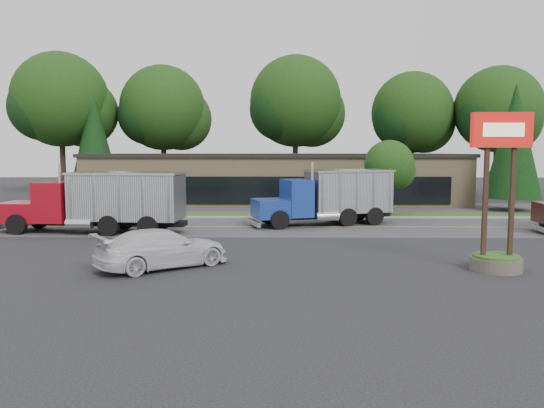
# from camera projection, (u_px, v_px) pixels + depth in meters

# --- Properties ---
(ground) EXTENTS (140.00, 140.00, 0.00)m
(ground) POSITION_uv_depth(u_px,v_px,m) (227.00, 257.00, 22.77)
(ground) COLOR #36363C
(ground) RESTS_ON ground
(road) EXTENTS (60.00, 8.00, 0.02)m
(road) POSITION_uv_depth(u_px,v_px,m) (241.00, 227.00, 31.73)
(road) COLOR #59595E
(road) RESTS_ON ground
(center_line) EXTENTS (60.00, 0.12, 0.01)m
(center_line) POSITION_uv_depth(u_px,v_px,m) (241.00, 227.00, 31.73)
(center_line) COLOR gold
(center_line) RESTS_ON ground
(curb) EXTENTS (60.00, 0.30, 0.12)m
(curb) POSITION_uv_depth(u_px,v_px,m) (246.00, 218.00, 35.91)
(curb) COLOR #9E9E99
(curb) RESTS_ON ground
(grass_verge) EXTENTS (60.00, 3.40, 0.03)m
(grass_verge) POSITION_uv_depth(u_px,v_px,m) (247.00, 215.00, 37.70)
(grass_verge) COLOR #2F541D
(grass_verge) RESTS_ON ground
(far_parking) EXTENTS (60.00, 7.00, 0.02)m
(far_parking) POSITION_uv_depth(u_px,v_px,m) (251.00, 207.00, 42.67)
(far_parking) COLOR #59595E
(far_parking) RESTS_ON ground
(strip_mall) EXTENTS (32.00, 12.00, 4.00)m
(strip_mall) POSITION_uv_depth(u_px,v_px,m) (276.00, 179.00, 48.42)
(strip_mall) COLOR tan
(strip_mall) RESTS_ON ground
(bilo_sign) EXTENTS (2.20, 1.90, 5.95)m
(bilo_sign) POSITION_uv_depth(u_px,v_px,m) (498.00, 218.00, 19.95)
(bilo_sign) COLOR #6B6054
(bilo_sign) RESTS_ON ground
(tree_far_a) EXTENTS (10.21, 9.61, 14.56)m
(tree_far_a) POSITION_uv_depth(u_px,v_px,m) (63.00, 104.00, 54.06)
(tree_far_a) COLOR #382619
(tree_far_a) RESTS_ON ground
(tree_far_b) EXTENTS (9.49, 8.93, 13.54)m
(tree_far_b) POSITION_uv_depth(u_px,v_px,m) (165.00, 112.00, 55.98)
(tree_far_b) COLOR #382619
(tree_far_b) RESTS_ON ground
(tree_far_c) EXTENTS (10.19, 9.59, 14.53)m
(tree_far_c) POSITION_uv_depth(u_px,v_px,m) (297.00, 106.00, 55.75)
(tree_far_c) COLOR #382619
(tree_far_c) RESTS_ON ground
(tree_far_d) EXTENTS (8.88, 8.36, 12.66)m
(tree_far_d) POSITION_uv_depth(u_px,v_px,m) (413.00, 117.00, 54.71)
(tree_far_d) COLOR #382619
(tree_far_d) RESTS_ON ground
(tree_far_e) EXTENTS (9.06, 8.52, 12.92)m
(tree_far_e) POSITION_uv_depth(u_px,v_px,m) (499.00, 114.00, 52.61)
(tree_far_e) COLOR #382619
(tree_far_e) RESTS_ON ground
(evergreen_left) EXTENTS (4.69, 4.69, 10.65)m
(evergreen_left) POSITION_uv_depth(u_px,v_px,m) (94.00, 138.00, 52.24)
(evergreen_left) COLOR #382619
(evergreen_left) RESTS_ON ground
(evergreen_right) EXTENTS (4.24, 4.24, 9.63)m
(evergreen_right) POSITION_uv_depth(u_px,v_px,m) (514.00, 141.00, 39.91)
(evergreen_right) COLOR #382619
(evergreen_right) RESTS_ON ground
(tree_verge) EXTENTS (3.72, 3.50, 5.31)m
(tree_verge) POSITION_uv_depth(u_px,v_px,m) (390.00, 168.00, 37.28)
(tree_verge) COLOR #382619
(tree_verge) RESTS_ON ground
(dump_truck_red) EXTENTS (10.53, 3.42, 3.36)m
(dump_truck_red) POSITION_uv_depth(u_px,v_px,m) (103.00, 200.00, 29.29)
(dump_truck_red) COLOR black
(dump_truck_red) RESTS_ON ground
(dump_truck_blue) EXTENTS (8.86, 4.92, 3.36)m
(dump_truck_blue) POSITION_uv_depth(u_px,v_px,m) (330.00, 195.00, 32.58)
(dump_truck_blue) COLOR black
(dump_truck_blue) RESTS_ON ground
(rally_car) EXTENTS (5.44, 4.79, 1.51)m
(rally_car) POSITION_uv_depth(u_px,v_px,m) (163.00, 248.00, 20.61)
(rally_car) COLOR silver
(rally_car) RESTS_ON ground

